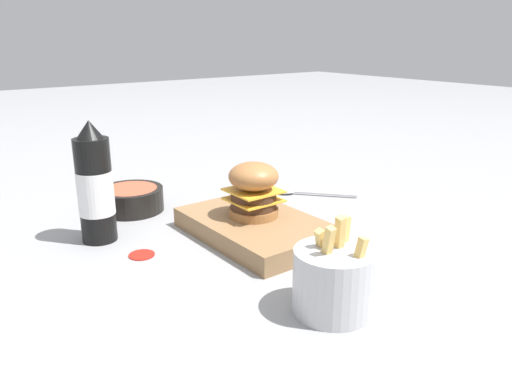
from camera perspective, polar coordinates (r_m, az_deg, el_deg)
ground_plane at (r=0.89m, az=2.74°, el=-5.75°), size 6.00×6.00×0.00m
serving_board at (r=0.90m, az=0.00°, el=-4.08°), size 0.28×0.18×0.04m
burger at (r=0.89m, az=-0.28°, el=0.32°), size 0.09×0.09×0.10m
ketchup_bottle at (r=0.91m, az=-17.91°, el=0.49°), size 0.06×0.06×0.22m
fries_basket at (r=0.67m, az=8.82°, el=-9.92°), size 0.11×0.11×0.13m
side_bowl at (r=1.07m, az=-14.09°, el=-0.74°), size 0.13×0.13×0.05m
spoon at (r=1.15m, az=4.50°, el=0.05°), size 0.16×0.14×0.01m
ketchup_puddle at (r=0.86m, az=-12.94°, el=-6.96°), size 0.04×0.04×0.00m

